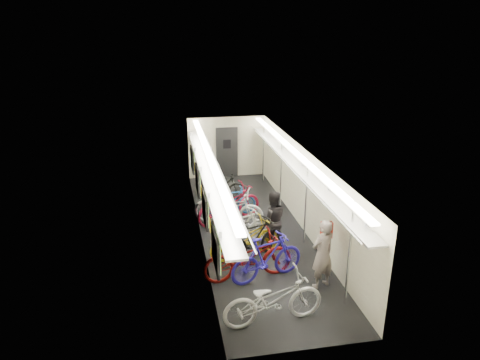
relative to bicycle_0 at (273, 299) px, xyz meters
name	(u,v)px	position (x,y,z in m)	size (l,w,h in m)	color
train_car_shell	(236,170)	(0.07, 4.84, 1.11)	(10.00, 10.00, 10.00)	black
bicycle_0	(273,299)	(0.00, 0.00, 0.00)	(0.72, 2.07, 1.09)	#BCBCC1
bicycle_1	(267,258)	(0.25, 1.56, 0.02)	(0.53, 1.89, 1.13)	#281CAA
bicycle_2	(248,257)	(-0.18, 1.68, 0.02)	(0.75, 2.16, 1.14)	maroon
bicycle_3	(254,239)	(0.16, 2.56, 0.00)	(0.52, 1.83, 1.10)	black
bicycle_4	(245,239)	(-0.06, 2.69, -0.03)	(0.68, 1.95, 1.03)	#BD9E11
bicycle_5	(240,229)	(-0.09, 3.18, 0.00)	(0.51, 1.82, 1.09)	silver
bicycle_6	(228,207)	(-0.19, 4.67, 0.02)	(0.75, 2.15, 1.13)	#B5B5BA
bicycle_7	(232,201)	(0.03, 5.32, -0.07)	(0.45, 1.59, 0.95)	#1B5DA6
bicycle_8	(229,204)	(-0.13, 4.88, 0.03)	(0.76, 2.17, 1.14)	maroon
bicycle_9	(222,187)	(-0.09, 6.64, -0.07)	(0.45, 1.59, 0.96)	black
passenger_near	(323,254)	(1.40, 1.06, 0.29)	(0.61, 0.40, 1.66)	gray
passenger_mid	(272,220)	(0.74, 3.07, 0.26)	(0.78, 0.61, 1.61)	black
backpack	(327,230)	(1.57, 1.34, 0.74)	(0.26, 0.14, 0.38)	red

